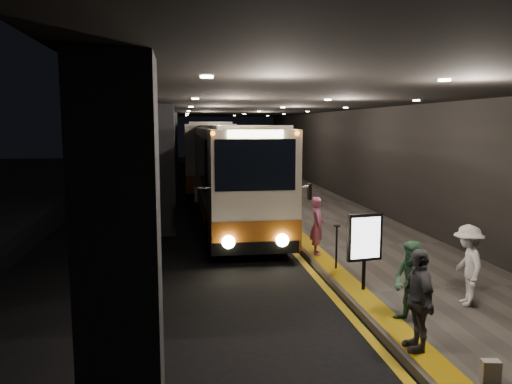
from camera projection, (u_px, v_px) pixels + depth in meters
ground at (217, 264)px, 13.39m from camera, size 90.00×90.00×0.00m
lane_line_white at (157, 228)px, 18.03m from camera, size 0.12×50.00×0.01m
kerb_stripe_yellow at (270, 225)px, 18.63m from camera, size 0.18×50.00×0.01m
sidewalk at (332, 221)px, 18.97m from camera, size 4.50×50.00×0.15m
tactile_strip at (283, 221)px, 18.68m from camera, size 0.50×50.00×0.01m
terminal_wall at (391, 144)px, 18.90m from camera, size 0.10×50.00×6.00m
support_columns at (163, 170)px, 16.80m from camera, size 0.80×24.80×4.40m
canopy at (275, 100)px, 18.03m from camera, size 9.00×50.00×0.40m
coach_main at (233, 179)px, 18.45m from camera, size 2.49×11.60×3.60m
coach_second at (211, 157)px, 29.80m from camera, size 3.19×12.06×3.75m
passenger_boarding at (317, 226)px, 13.78m from camera, size 0.49×0.65×1.61m
passenger_waiting_green at (412, 284)px, 8.88m from camera, size 0.72×0.87×1.54m
passenger_waiting_white at (468, 265)px, 9.89m from camera, size 0.73×1.13×1.62m
passenger_waiting_grey at (418, 300)px, 7.89m from camera, size 0.55×1.00×1.66m
bag_polka at (416, 293)px, 10.13m from camera, size 0.31×0.17×0.36m
bag_plain at (490, 371)px, 6.96m from camera, size 0.28×0.19×0.32m
info_sign at (365, 239)px, 10.72m from camera, size 0.80×0.23×1.69m
stanchion_post at (336, 247)px, 12.39m from camera, size 0.05×0.05×1.10m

